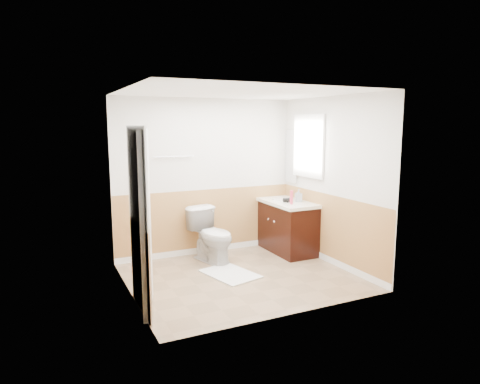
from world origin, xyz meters
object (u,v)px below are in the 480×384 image
vanity_cabinet (287,228)px  soap_dispenser (299,195)px  toilet (212,235)px  lotion_bottle (291,197)px  bath_mat (230,274)px

vanity_cabinet → soap_dispenser: soap_dispenser is taller
toilet → lotion_bottle: lotion_bottle is taller
soap_dispenser → vanity_cabinet: bearing=130.2°
lotion_bottle → soap_dispenser: (0.22, 0.13, -0.01)m
bath_mat → vanity_cabinet: (1.31, 0.62, 0.39)m
vanity_cabinet → bath_mat: bearing=-154.6°
toilet → soap_dispenser: size_ratio=3.98×
bath_mat → lotion_bottle: lotion_bottle is taller
bath_mat → lotion_bottle: size_ratio=3.64×
bath_mat → soap_dispenser: 1.78m
lotion_bottle → soap_dispenser: size_ratio=1.06×
vanity_cabinet → soap_dispenser: size_ratio=5.30×
bath_mat → soap_dispenser: size_ratio=3.86×
toilet → lotion_bottle: (1.21, -0.32, 0.55)m
toilet → bath_mat: size_ratio=1.03×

